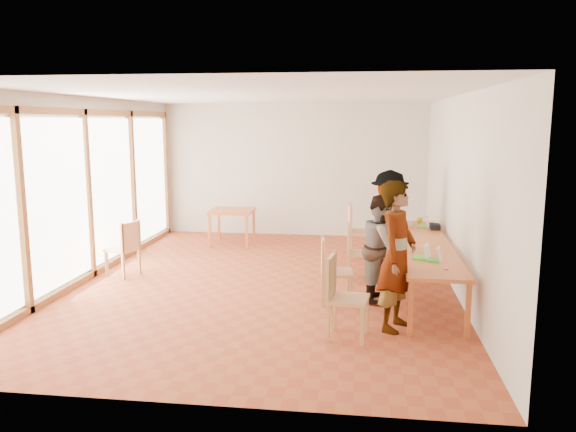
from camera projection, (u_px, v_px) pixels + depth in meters
name	position (u px, v px, depth m)	size (l,w,h in m)	color
ground	(264.00, 283.00, 9.14)	(8.00, 8.00, 0.00)	#9F4926
wall_back	(294.00, 170.00, 12.80)	(6.00, 0.10, 3.00)	beige
wall_front	(186.00, 247.00, 4.97)	(6.00, 0.10, 3.00)	beige
wall_right	(458.00, 195.00, 8.50)	(0.10, 8.00, 3.00)	beige
window_wall	(87.00, 189.00, 9.26)	(0.10, 8.00, 3.00)	white
ceiling	(263.00, 94.00, 8.63)	(6.00, 8.00, 0.04)	white
communal_table	(423.00, 246.00, 8.62)	(0.80, 4.00, 0.75)	#C3602B
side_table	(232.00, 213.00, 11.89)	(0.90, 0.90, 0.75)	#C3602B
chair_near	(339.00, 287.00, 6.77)	(0.54, 0.54, 0.54)	tan
chair_mid	(330.00, 264.00, 8.03)	(0.49, 0.49, 0.51)	tan
chair_far	(355.00, 246.00, 9.25)	(0.45, 0.45, 0.50)	tan
chair_empty	(355.00, 225.00, 10.79)	(0.53, 0.53, 0.55)	tan
chair_spare	(127.00, 243.00, 9.45)	(0.57, 0.57, 0.51)	tan
person_near	(397.00, 256.00, 6.98)	(0.69, 0.45, 1.89)	gray
person_mid	(382.00, 248.00, 8.17)	(0.76, 0.59, 1.57)	gray
person_far	(389.00, 220.00, 9.90)	(1.14, 0.65, 1.76)	gray
laptop_near	(436.00, 257.00, 7.52)	(0.23, 0.25, 0.19)	green
laptop_mid	(424.00, 255.00, 7.64)	(0.28, 0.29, 0.20)	green
laptop_far	(425.00, 224.00, 9.91)	(0.23, 0.25, 0.19)	green
yellow_mug	(419.00, 220.00, 10.37)	(0.12, 0.12, 0.09)	gold
green_bottle	(401.00, 219.00, 9.97)	(0.07, 0.07, 0.28)	#147C34
clear_glass	(410.00, 224.00, 9.99)	(0.07, 0.07, 0.09)	silver
condiment_cup	(410.00, 225.00, 9.98)	(0.08, 0.08, 0.06)	white
pink_phone	(446.00, 268.00, 7.12)	(0.05, 0.10, 0.01)	#D84797
black_pouch	(435.00, 227.00, 9.72)	(0.16, 0.26, 0.09)	black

